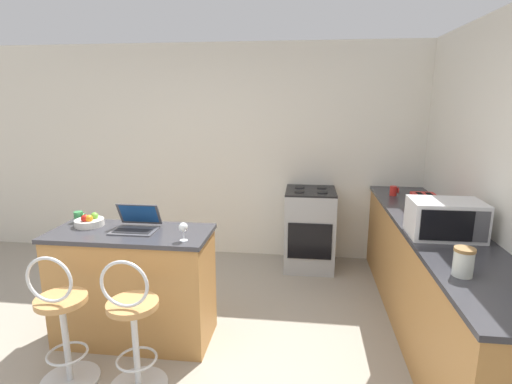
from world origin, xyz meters
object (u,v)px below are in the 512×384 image
at_px(mug_green, 79,217).
at_px(wine_glass_short, 183,228).
at_px(microwave, 445,219).
at_px(bar_stool_near, 62,325).
at_px(bar_stool_far, 133,330).
at_px(stove_range, 310,229).
at_px(fruit_bowl, 89,222).
at_px(mug_red, 394,191).
at_px(storage_jar, 463,262).
at_px(toaster, 425,205).
at_px(laptop, 136,223).

xyz_separation_m(mug_green, wine_glass_short, (1.01, -0.34, 0.05)).
bearing_deg(microwave, bar_stool_near, -164.09).
xyz_separation_m(bar_stool_far, wine_glass_short, (0.23, 0.43, 0.58)).
relative_size(stove_range, fruit_bowl, 4.07).
height_order(microwave, stove_range, microwave).
bearing_deg(wine_glass_short, mug_red, 42.12).
xyz_separation_m(storage_jar, mug_green, (-2.82, 0.71, -0.04)).
relative_size(toaster, wine_glass_short, 2.20).
xyz_separation_m(microwave, mug_red, (-0.10, 1.32, -0.09)).
bearing_deg(laptop, stove_range, 49.03).
xyz_separation_m(toaster, mug_red, (-0.13, 0.70, -0.04)).
relative_size(microwave, mug_red, 4.98).
xyz_separation_m(microwave, storage_jar, (-0.12, -0.70, -0.05)).
bearing_deg(mug_green, microwave, -0.15).
bearing_deg(storage_jar, fruit_bowl, 166.93).
relative_size(bar_stool_far, storage_jar, 5.69).
bearing_deg(fruit_bowl, mug_green, 147.87).
bearing_deg(mug_green, stove_range, 36.95).
height_order(toaster, fruit_bowl, toaster).
distance_m(storage_jar, mug_red, 2.03).
xyz_separation_m(storage_jar, fruit_bowl, (-2.68, 0.62, -0.05)).
height_order(storage_jar, fruit_bowl, storage_jar).
bearing_deg(wine_glass_short, bar_stool_far, -118.52).
xyz_separation_m(laptop, mug_red, (2.28, 1.45, 0.00)).
xyz_separation_m(laptop, stove_range, (1.40, 1.61, -0.52)).
distance_m(mug_green, fruit_bowl, 0.17).
height_order(fruit_bowl, wine_glass_short, wine_glass_short).
bearing_deg(fruit_bowl, microwave, 1.66).
bearing_deg(bar_stool_near, microwave, 15.91).
bearing_deg(storage_jar, toaster, 83.57).
bearing_deg(stove_range, mug_green, -143.05).
bearing_deg(microwave, stove_range, 123.52).
relative_size(bar_stool_near, mug_red, 9.44).
relative_size(bar_stool_far, mug_green, 10.62).
distance_m(toaster, mug_red, 0.71).
bearing_deg(mug_green, toaster, 11.67).
xyz_separation_m(laptop, mug_green, (-0.56, 0.13, -0.01)).
bearing_deg(bar_stool_far, mug_green, 135.46).
xyz_separation_m(bar_stool_far, mug_green, (-0.78, 0.77, 0.53)).
height_order(mug_red, mug_green, mug_red).
bearing_deg(mug_red, bar_stool_far, -134.69).
height_order(stove_range, mug_red, mug_red).
distance_m(microwave, fruit_bowl, 2.80).
distance_m(bar_stool_far, microwave, 2.37).
relative_size(bar_stool_far, stove_range, 1.04).
bearing_deg(laptop, bar_stool_far, -71.09).
relative_size(bar_stool_near, toaster, 3.20).
xyz_separation_m(storage_jar, mug_red, (0.02, 2.03, -0.03)).
bearing_deg(bar_stool_near, wine_glass_short, 30.24).
height_order(bar_stool_near, wine_glass_short, wine_glass_short).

